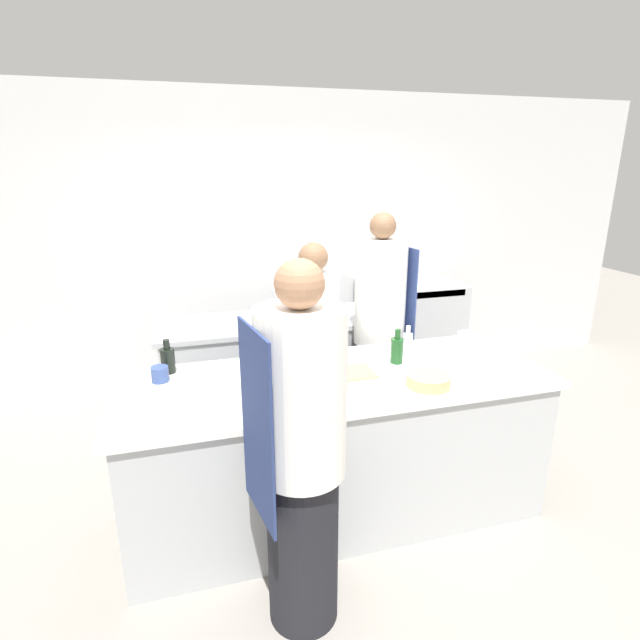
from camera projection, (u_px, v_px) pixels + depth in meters
The scene contains 18 objects.
ground_plane at pixel (335, 508), 3.26m from camera, with size 16.00×16.00×0.00m, color gray.
wall_back at pixel (269, 245), 4.80m from camera, with size 8.00×0.06×2.80m.
prep_counter at pixel (335, 445), 3.12m from camera, with size 2.58×0.92×0.93m.
pass_counter at pixel (273, 373), 4.20m from camera, with size 1.85×0.66×0.93m.
oven_range at pixel (408, 333), 5.05m from camera, with size 0.95×0.68×1.03m.
chef_at_prep_near at pixel (301, 457), 2.23m from camera, with size 0.44×0.42×1.79m.
chef_at_stove at pixel (379, 333), 3.82m from camera, with size 0.41×0.40×1.82m.
chef_at_pass_far at pixel (313, 356), 3.62m from camera, with size 0.38×0.37×1.64m.
bottle_olive_oil at pixel (316, 382), 2.63m from camera, with size 0.08×0.08×0.29m.
bottle_vinegar at pixel (168, 360), 3.02m from camera, with size 0.08×0.08×0.21m.
bottle_wine at pixel (397, 350), 3.17m from camera, with size 0.08×0.08×0.23m.
bottle_cooking_oil at pixel (407, 343), 3.31m from camera, with size 0.07×0.07×0.20m.
bottle_sauce at pixel (258, 372), 2.76m from camera, with size 0.06×0.06×0.29m.
bowl_mixing_large at pixel (469, 339), 3.49m from camera, with size 0.16×0.16×0.09m.
bowl_prep_small at pixel (429, 380), 2.85m from camera, with size 0.25×0.25×0.07m.
cup at pixel (160, 374), 2.90m from camera, with size 0.10×0.10×0.09m.
cutting_board at pixel (347, 373), 3.02m from camera, with size 0.33×0.23×0.01m.
stockpot at pixel (290, 302), 4.16m from camera, with size 0.31×0.31×0.23m.
Camera 1 is at (-0.85, -2.61, 2.15)m, focal length 28.00 mm.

